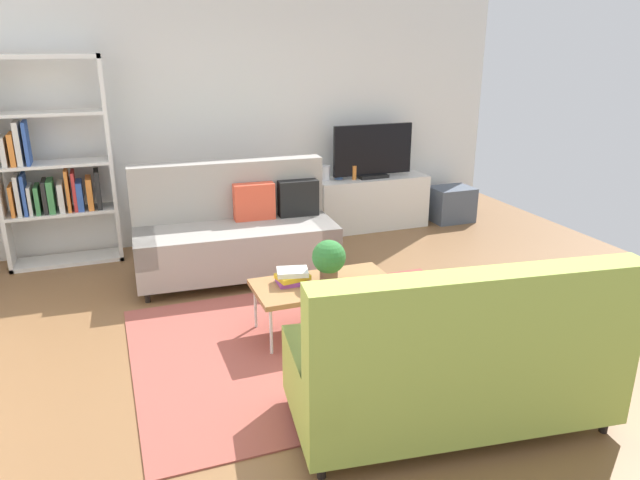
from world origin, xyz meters
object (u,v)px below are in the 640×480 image
bottle_0 (354,173)px  tv_console (371,203)px  tv (373,152)px  potted_plant (329,259)px  vase_0 (325,173)px  vase_1 (339,174)px  storage_trunk (451,204)px  couch_beige (236,232)px  coffee_table (324,286)px  bookshelf (52,171)px  couch_green (452,361)px  table_book_0 (293,281)px

bottle_0 → tv_console: bearing=9.2°
tv → potted_plant: tv is taller
vase_0 → bottle_0: (0.33, -0.09, -0.00)m
tv → vase_1: 0.48m
bottle_0 → tv: bearing=4.6°
tv_console → vase_1: 0.56m
storage_trunk → bottle_0: 1.44m
couch_beige → vase_1: couch_beige is taller
potted_plant → coffee_table: bearing=174.5°
potted_plant → bookshelf: bearing=130.7°
tv → vase_0: 0.63m
couch_beige → potted_plant: couch_beige is taller
couch_green → tv_console: bearing=79.3°
vase_0 → bottle_0: vase_0 is taller
couch_green → vase_0: couch_green is taller
tv → vase_0: size_ratio=5.77×
couch_beige → storage_trunk: size_ratio=3.73×
tv → table_book_0: tv is taller
storage_trunk → coffee_table: bearing=-139.0°
couch_green → table_book_0: bearing=116.2°
couch_green → coffee_table: 1.45m
bookshelf → coffee_table: bearing=-49.9°
couch_beige → bottle_0: couch_beige is taller
bottle_0 → couch_green: bearing=-104.9°
potted_plant → bottle_0: 2.64m
couch_green → coffee_table: couch_green is taller
coffee_table → potted_plant: size_ratio=3.19×
storage_trunk → couch_green: bearing=-122.4°
tv → storage_trunk: tv is taller
coffee_table → tv_console: tv_console is taller
vase_0 → table_book_0: bearing=-116.5°
tv → table_book_0: (-1.75, -2.28, -0.51)m
couch_beige → tv: tv is taller
tv → bottle_0: bearing=-175.4°
storage_trunk → tv_console: bearing=174.8°
coffee_table → bottle_0: 2.68m
tv_console → vase_0: bearing=175.1°
bottle_0 → vase_1: bearing=151.0°
potted_plant → table_book_0: 0.34m
couch_beige → bottle_0: (1.65, 0.91, 0.28)m
table_book_0 → tv_console: bearing=52.7°
tv → potted_plant: size_ratio=2.90×
tv → potted_plant: (-1.48, -2.36, -0.34)m
tv → bottle_0: size_ratio=5.97×
couch_green → table_book_0: (-0.51, 1.49, -0.01)m
couch_beige → table_book_0: size_ratio=8.09×
couch_beige → coffee_table: couch_beige is taller
coffee_table → vase_0: size_ratio=6.35×
couch_green → potted_plant: 1.44m
bottle_0 → vase_0: bearing=164.9°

